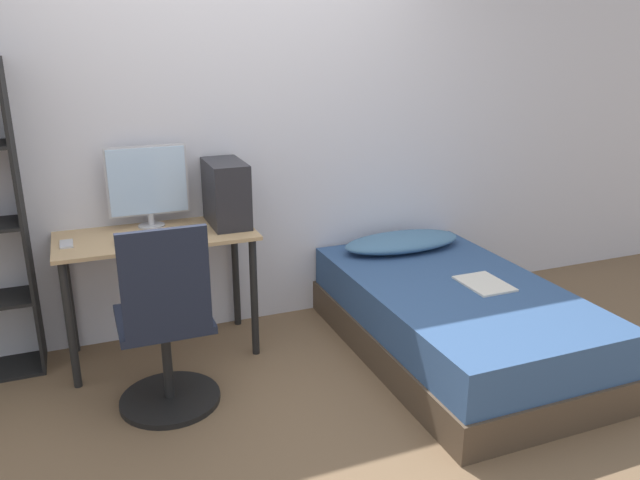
{
  "coord_description": "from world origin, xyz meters",
  "views": [
    {
      "loc": [
        -0.91,
        -2.46,
        1.84
      ],
      "look_at": [
        0.31,
        0.61,
        0.75
      ],
      "focal_mm": 35.0,
      "sensor_mm": 36.0,
      "label": 1
    }
  ],
  "objects_px": {
    "office_chair": "(167,339)",
    "pc_tower": "(226,193)",
    "keyboard": "(151,239)",
    "monitor": "(148,184)",
    "bed": "(454,319)"
  },
  "relations": [
    {
      "from": "office_chair",
      "to": "pc_tower",
      "type": "distance_m",
      "value": 1.0
    },
    {
      "from": "keyboard",
      "to": "pc_tower",
      "type": "height_order",
      "value": "pc_tower"
    },
    {
      "from": "office_chair",
      "to": "keyboard",
      "type": "distance_m",
      "value": 0.63
    },
    {
      "from": "monitor",
      "to": "keyboard",
      "type": "xyz_separation_m",
      "value": [
        -0.04,
        -0.28,
        -0.25
      ]
    },
    {
      "from": "office_chair",
      "to": "monitor",
      "type": "xyz_separation_m",
      "value": [
        0.06,
        0.79,
        0.62
      ]
    },
    {
      "from": "office_chair",
      "to": "bed",
      "type": "distance_m",
      "value": 1.68
    },
    {
      "from": "office_chair",
      "to": "pc_tower",
      "type": "relative_size",
      "value": 2.57
    },
    {
      "from": "bed",
      "to": "keyboard",
      "type": "relative_size",
      "value": 4.76
    },
    {
      "from": "keyboard",
      "to": "office_chair",
      "type": "bearing_deg",
      "value": -92.39
    },
    {
      "from": "bed",
      "to": "keyboard",
      "type": "height_order",
      "value": "keyboard"
    },
    {
      "from": "monitor",
      "to": "keyboard",
      "type": "distance_m",
      "value": 0.37
    },
    {
      "from": "office_chair",
      "to": "keyboard",
      "type": "height_order",
      "value": "office_chair"
    },
    {
      "from": "monitor",
      "to": "keyboard",
      "type": "relative_size",
      "value": 1.25
    },
    {
      "from": "office_chair",
      "to": "monitor",
      "type": "bearing_deg",
      "value": 85.83
    },
    {
      "from": "office_chair",
      "to": "monitor",
      "type": "height_order",
      "value": "monitor"
    }
  ]
}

